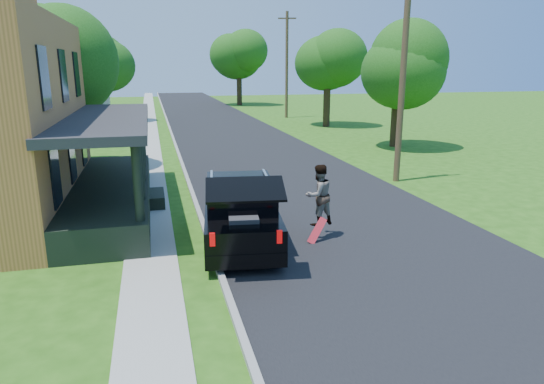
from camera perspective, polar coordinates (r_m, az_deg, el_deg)
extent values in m
plane|color=#235010|center=(12.91, 11.83, -7.06)|extent=(140.00, 140.00, 0.00)
cube|color=black|center=(31.58, -4.00, 6.01)|extent=(8.00, 120.00, 0.02)
cube|color=gray|center=(31.15, -11.39, 5.64)|extent=(0.15, 120.00, 0.12)
cube|color=#9B9C93|center=(31.12, -14.25, 5.47)|extent=(1.30, 120.00, 0.03)
cube|color=#9B9C93|center=(17.89, -26.73, -2.23)|extent=(6.50, 1.20, 0.03)
cube|color=black|center=(17.35, -18.20, -0.32)|extent=(2.40, 10.00, 0.90)
cube|color=black|center=(16.91, -18.89, 8.06)|extent=(2.60, 10.30, 0.25)
cube|color=#B3AC9F|center=(35.77, -27.44, 9.47)|extent=(8.00, 8.00, 5.00)
pyramid|color=black|center=(35.79, -28.35, 16.95)|extent=(12.78, 12.78, 2.20)
cube|color=#B3AC9F|center=(51.45, -23.46, 10.97)|extent=(8.00, 8.00, 5.00)
pyramid|color=black|center=(51.47, -24.01, 16.18)|extent=(12.78, 12.78, 2.20)
cube|color=black|center=(13.09, -3.69, -3.39)|extent=(2.42, 4.67, 0.86)
cube|color=black|center=(13.04, -3.77, -0.30)|extent=(2.06, 2.97, 0.56)
cube|color=black|center=(12.97, -3.80, 1.00)|extent=(2.11, 3.06, 0.08)
cube|color=black|center=(10.60, -3.15, 0.30)|extent=(1.83, 1.14, 0.39)
cube|color=#2E2E33|center=(11.72, -3.34, -3.99)|extent=(0.78, 0.69, 0.46)
cube|color=silver|center=(12.93, -7.13, 1.30)|extent=(0.37, 2.45, 0.06)
cube|color=silver|center=(13.00, -0.49, 1.49)|extent=(0.37, 2.45, 0.06)
cube|color=#990505|center=(10.88, -7.03, -5.57)|extent=(0.13, 0.08, 0.30)
cube|color=#990505|center=(10.97, 0.88, -5.29)|extent=(0.13, 0.08, 0.30)
cylinder|color=black|center=(14.58, -7.21, -2.89)|extent=(0.33, 0.72, 0.69)
cylinder|color=black|center=(14.65, -0.79, -2.68)|extent=(0.33, 0.72, 0.69)
cylinder|color=black|center=(11.80, -7.26, -7.17)|extent=(0.33, 0.72, 0.69)
cylinder|color=black|center=(11.88, 0.71, -6.89)|extent=(0.33, 0.72, 0.69)
imported|color=black|center=(13.47, 5.52, -0.36)|extent=(1.00, 0.88, 1.72)
cube|color=red|center=(13.36, 5.33, -4.54)|extent=(0.64, 0.35, 0.71)
cylinder|color=black|center=(25.17, -22.84, 6.82)|extent=(0.75, 0.75, 3.57)
sphere|color=#296E1D|center=(25.01, -23.61, 14.44)|extent=(6.15, 6.15, 4.70)
sphere|color=#296E1D|center=(24.57, -23.41, 16.93)|extent=(5.33, 5.33, 4.08)
sphere|color=#296E1D|center=(25.64, -24.25, 15.53)|extent=(5.46, 5.46, 4.18)
cylinder|color=black|center=(45.17, -19.93, 9.74)|extent=(0.64, 0.64, 3.09)
sphere|color=#296E1D|center=(45.06, -20.31, 14.05)|extent=(6.46, 6.46, 5.60)
sphere|color=#296E1D|center=(44.81, -19.91, 15.68)|extent=(5.60, 5.60, 4.85)
sphere|color=#296E1D|center=(45.43, -21.06, 14.77)|extent=(5.74, 5.74, 4.97)
cylinder|color=black|center=(30.18, 14.39, 8.07)|extent=(0.64, 0.64, 3.01)
sphere|color=#296E1D|center=(30.01, 14.76, 13.86)|extent=(4.79, 4.79, 4.63)
sphere|color=#296E1D|center=(29.93, 15.97, 15.75)|extent=(4.15, 4.15, 4.01)
sphere|color=#296E1D|center=(30.17, 13.47, 14.92)|extent=(4.25, 4.25, 4.12)
cylinder|color=black|center=(39.30, 6.45, 10.01)|extent=(0.72, 0.72, 3.24)
sphere|color=#296E1D|center=(39.18, 6.58, 14.74)|extent=(6.37, 6.37, 4.86)
sphere|color=#296E1D|center=(39.26, 7.37, 16.29)|extent=(5.52, 5.52, 4.21)
sphere|color=#296E1D|center=(39.14, 5.66, 15.55)|extent=(5.66, 5.66, 4.32)
cylinder|color=black|center=(61.20, -3.86, 11.99)|extent=(0.84, 0.84, 3.89)
sphere|color=#296E1D|center=(61.15, -3.93, 15.57)|extent=(7.46, 7.46, 5.63)
sphere|color=#296E1D|center=(61.16, -3.39, 16.75)|extent=(6.47, 6.47, 4.88)
sphere|color=#296E1D|center=(61.21, -4.65, 16.14)|extent=(6.63, 6.63, 5.01)
cylinder|color=#4B3622|center=(20.58, 15.15, 13.08)|extent=(0.27, 0.27, 8.66)
cylinder|color=#4B3622|center=(45.94, 1.75, 14.63)|extent=(0.33, 0.33, 9.46)
cube|color=#4B3622|center=(46.13, 1.79, 19.75)|extent=(1.62, 0.55, 0.12)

